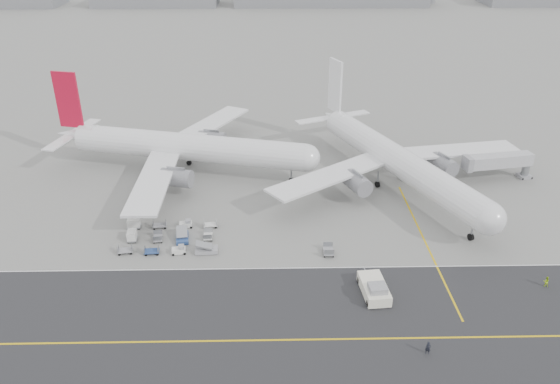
{
  "coord_description": "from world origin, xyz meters",
  "views": [
    {
      "loc": [
        4.26,
        -71.35,
        49.11
      ],
      "look_at": [
        5.97,
        12.0,
        5.89
      ],
      "focal_mm": 35.0,
      "sensor_mm": 36.0,
      "label": 1
    }
  ],
  "objects_px": {
    "airliner_a": "(183,147)",
    "jet_bridge": "(499,162)",
    "pushback_tug": "(374,289)",
    "ground_crew_b": "(546,281)",
    "ground_crew_a": "(428,348)",
    "airliner_b": "(395,159)"
  },
  "relations": [
    {
      "from": "jet_bridge",
      "to": "airliner_b",
      "type": "bearing_deg",
      "value": 174.04
    },
    {
      "from": "airliner_b",
      "to": "airliner_a",
      "type": "bearing_deg",
      "value": 147.62
    },
    {
      "from": "ground_crew_a",
      "to": "pushback_tug",
      "type": "bearing_deg",
      "value": 120.6
    },
    {
      "from": "airliner_b",
      "to": "pushback_tug",
      "type": "bearing_deg",
      "value": -128.65
    },
    {
      "from": "ground_crew_a",
      "to": "ground_crew_b",
      "type": "xyz_separation_m",
      "value": [
        20.89,
        13.31,
        -0.1
      ]
    },
    {
      "from": "ground_crew_a",
      "to": "ground_crew_b",
      "type": "bearing_deg",
      "value": 41.78
    },
    {
      "from": "jet_bridge",
      "to": "ground_crew_b",
      "type": "bearing_deg",
      "value": -109.75
    },
    {
      "from": "jet_bridge",
      "to": "ground_crew_b",
      "type": "height_order",
      "value": "jet_bridge"
    },
    {
      "from": "airliner_b",
      "to": "jet_bridge",
      "type": "distance_m",
      "value": 21.71
    },
    {
      "from": "pushback_tug",
      "to": "ground_crew_b",
      "type": "height_order",
      "value": "pushback_tug"
    },
    {
      "from": "pushback_tug",
      "to": "ground_crew_a",
      "type": "xyz_separation_m",
      "value": [
        4.61,
        -11.83,
        -0.16
      ]
    },
    {
      "from": "pushback_tug",
      "to": "jet_bridge",
      "type": "xyz_separation_m",
      "value": [
        31.35,
        36.71,
        2.93
      ]
    },
    {
      "from": "pushback_tug",
      "to": "jet_bridge",
      "type": "height_order",
      "value": "jet_bridge"
    },
    {
      "from": "jet_bridge",
      "to": "ground_crew_b",
      "type": "distance_m",
      "value": 35.86
    },
    {
      "from": "pushback_tug",
      "to": "jet_bridge",
      "type": "distance_m",
      "value": 48.37
    },
    {
      "from": "ground_crew_b",
      "to": "airliner_b",
      "type": "bearing_deg",
      "value": -49.51
    },
    {
      "from": "airliner_b",
      "to": "ground_crew_a",
      "type": "bearing_deg",
      "value": -119.35
    },
    {
      "from": "airliner_a",
      "to": "jet_bridge",
      "type": "relative_size",
      "value": 3.68
    },
    {
      "from": "airliner_a",
      "to": "jet_bridge",
      "type": "xyz_separation_m",
      "value": [
        64.06,
        -5.32,
        -1.73
      ]
    },
    {
      "from": "airliner_a",
      "to": "ground_crew_b",
      "type": "relative_size",
      "value": 34.58
    },
    {
      "from": "airliner_a",
      "to": "ground_crew_a",
      "type": "distance_m",
      "value": 65.7
    },
    {
      "from": "ground_crew_b",
      "to": "airliner_a",
      "type": "bearing_deg",
      "value": -19.46
    }
  ]
}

